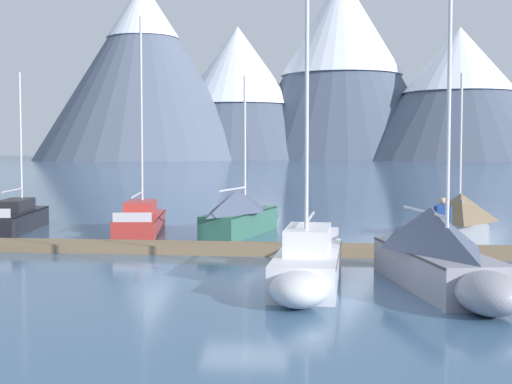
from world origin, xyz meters
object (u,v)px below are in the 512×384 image
object	(u,v)px
sailboat_mid_dock_port	(142,220)
sailboat_end_of_dock	(460,217)
sailboat_nearest_berth	(18,217)
sailboat_outer_slip	(438,252)
sailboat_mid_dock_starboard	(243,213)
person_on_dock	(443,219)
sailboat_far_berth	(307,264)

from	to	relation	value
sailboat_mid_dock_port	sailboat_end_of_dock	size ratio (longest dim) A/B	1.38
sailboat_nearest_berth	sailboat_outer_slip	distance (m)	20.58
sailboat_mid_dock_starboard	person_on_dock	bearing A→B (deg)	-40.40
sailboat_nearest_berth	sailboat_outer_slip	bearing A→B (deg)	-38.93
sailboat_far_berth	sailboat_mid_dock_port	bearing A→B (deg)	119.78
sailboat_nearest_berth	sailboat_outer_slip	size ratio (longest dim) A/B	1.01
sailboat_mid_dock_starboard	sailboat_end_of_dock	xyz separation A→B (m)	(8.96, -0.44, -0.08)
sailboat_outer_slip	sailboat_mid_dock_port	bearing A→B (deg)	130.07
person_on_dock	sailboat_far_berth	bearing A→B (deg)	-129.46
sailboat_far_berth	person_on_dock	bearing A→B (deg)	50.54
sailboat_far_berth	sailboat_outer_slip	xyz separation A→B (m)	(3.36, -0.12, 0.35)
sailboat_mid_dock_starboard	sailboat_far_berth	distance (m)	11.92
sailboat_outer_slip	person_on_dock	bearing A→B (deg)	77.80
sailboat_mid_dock_port	sailboat_mid_dock_starboard	size ratio (longest dim) A/B	1.22
sailboat_far_berth	sailboat_outer_slip	distance (m)	3.38
sailboat_nearest_berth	sailboat_mid_dock_port	bearing A→B (deg)	-6.93
sailboat_nearest_berth	sailboat_mid_dock_starboard	distance (m)	10.18
sailboat_mid_dock_port	person_on_dock	world-z (taller)	sailboat_mid_dock_port
sailboat_outer_slip	person_on_dock	xyz separation A→B (m)	(1.23, 5.70, 0.30)
sailboat_mid_dock_starboard	sailboat_nearest_berth	bearing A→B (deg)	173.46
sailboat_far_berth	sailboat_nearest_berth	bearing A→B (deg)	134.64
sailboat_mid_dock_starboard	person_on_dock	xyz separation A→B (m)	(7.13, -6.07, 0.36)
sailboat_far_berth	sailboat_end_of_dock	size ratio (longest dim) A/B	1.39
sailboat_mid_dock_port	person_on_dock	size ratio (longest dim) A/B	5.49
sailboat_outer_slip	sailboat_end_of_dock	world-z (taller)	sailboat_outer_slip
sailboat_mid_dock_port	sailboat_far_berth	bearing A→B (deg)	-60.22
sailboat_far_berth	person_on_dock	distance (m)	7.25
sailboat_nearest_berth	sailboat_far_berth	xyz separation A→B (m)	(12.64, -12.81, 0.05)
sailboat_mid_dock_starboard	person_on_dock	world-z (taller)	sailboat_mid_dock_starboard
sailboat_nearest_berth	sailboat_end_of_dock	bearing A→B (deg)	-4.80
sailboat_outer_slip	sailboat_end_of_dock	xyz separation A→B (m)	(3.06, 11.33, -0.14)
sailboat_mid_dock_starboard	sailboat_mid_dock_port	bearing A→B (deg)	173.96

